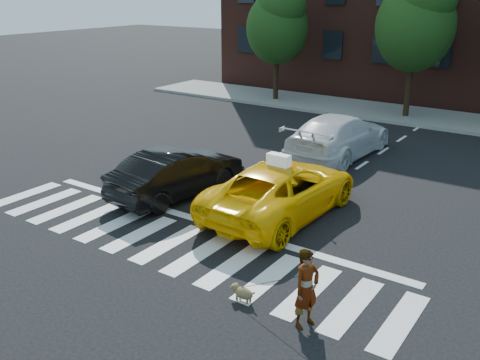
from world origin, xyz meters
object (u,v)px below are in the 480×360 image
(black_sedan, at_px, (177,173))
(dog, at_px, (242,292))
(tree_left, at_px, (278,20))
(tree_mid, at_px, (417,17))
(taxi, at_px, (282,189))
(white_suv, at_px, (339,136))
(woman, at_px, (307,289))

(black_sedan, relative_size, dog, 7.45)
(tree_left, relative_size, tree_mid, 0.92)
(black_sedan, bearing_deg, dog, 148.88)
(tree_left, height_order, taxi, tree_left)
(tree_mid, distance_m, white_suv, 8.66)
(black_sedan, distance_m, white_suv, 7.05)
(tree_mid, xyz_separation_m, dog, (2.48, -18.10, -4.65))
(tree_mid, height_order, woman, tree_mid)
(tree_mid, distance_m, woman, 18.96)
(tree_mid, bearing_deg, woman, -77.65)
(black_sedan, xyz_separation_m, woman, (6.50, -3.81, 0.05))
(tree_mid, bearing_deg, dog, -82.20)
(tree_left, bearing_deg, tree_mid, -0.00)
(tree_mid, height_order, white_suv, tree_mid)
(tree_mid, height_order, taxi, tree_mid)
(white_suv, relative_size, woman, 3.51)
(tree_mid, distance_m, taxi, 14.35)
(black_sedan, bearing_deg, tree_left, -64.71)
(woman, bearing_deg, black_sedan, 77.23)
(black_sedan, relative_size, woman, 2.84)
(tree_left, height_order, woman, tree_left)
(white_suv, bearing_deg, tree_left, -44.58)
(tree_mid, relative_size, taxi, 1.29)
(tree_left, bearing_deg, taxi, -58.64)
(tree_mid, bearing_deg, taxi, -86.39)
(tree_left, bearing_deg, dog, -61.13)
(tree_mid, height_order, black_sedan, tree_mid)
(tree_left, relative_size, woman, 4.05)
(tree_mid, relative_size, woman, 4.42)
(taxi, height_order, woman, woman)
(tree_left, height_order, white_suv, tree_left)
(dog, bearing_deg, tree_left, 118.48)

